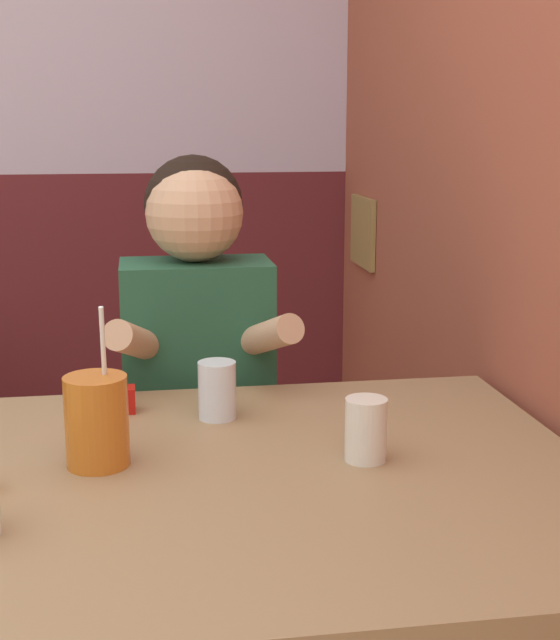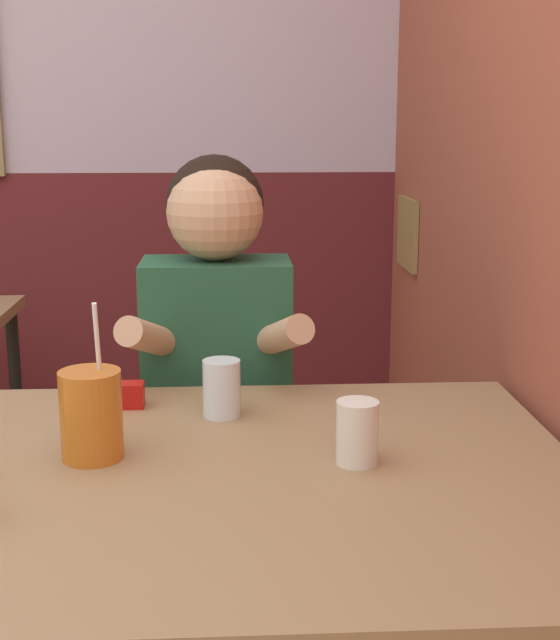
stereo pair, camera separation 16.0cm
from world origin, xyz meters
name	(u,v)px [view 1 (the left image)]	position (x,y,z in m)	size (l,w,h in m)	color
brick_wall_right	(466,92)	(1.27, 1.13, 1.35)	(0.08, 4.25, 2.70)	#9E4C38
main_table	(268,503)	(0.67, 0.36, 0.67)	(1.09, 0.96, 0.72)	#93704C
person_seated	(198,397)	(0.60, 1.00, 0.65)	(0.42, 0.42, 1.21)	#235138
cocktail_pitcher	(97,421)	(0.40, 0.43, 0.80)	(0.10, 0.10, 0.27)	#C6661E
glass_near_pitcher	(217,390)	(0.61, 0.64, 0.78)	(0.07, 0.07, 0.11)	silver
glass_far_side	(366,430)	(0.84, 0.38, 0.78)	(0.07, 0.07, 0.11)	silver
condiment_ketchup	(120,400)	(0.43, 0.71, 0.75)	(0.06, 0.04, 0.05)	#B7140F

